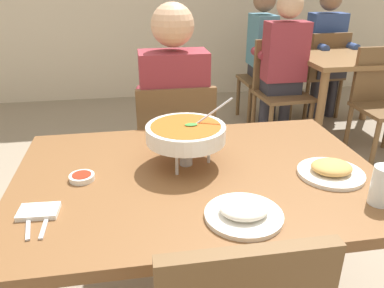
{
  "coord_description": "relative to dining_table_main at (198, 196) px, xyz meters",
  "views": [
    {
      "loc": [
        -0.23,
        -1.23,
        1.44
      ],
      "look_at": [
        0.0,
        0.15,
        0.81
      ],
      "focal_mm": 35.57,
      "sensor_mm": 36.0,
      "label": 1
    }
  ],
  "objects": [
    {
      "name": "dining_table_main",
      "position": [
        0.0,
        0.0,
        0.0
      ],
      "size": [
        1.35,
        0.93,
        0.76
      ],
      "color": "brown",
      "rests_on": "ground_plane"
    },
    {
      "name": "chair_diner_main",
      "position": [
        -0.0,
        0.75,
        -0.14
      ],
      "size": [
        0.44,
        0.44,
        0.9
      ],
      "color": "brown",
      "rests_on": "ground_plane"
    },
    {
      "name": "diner_main",
      "position": [
        0.0,
        0.78,
        0.09
      ],
      "size": [
        0.4,
        0.45,
        1.31
      ],
      "color": "#2D2D38",
      "rests_on": "ground_plane"
    },
    {
      "name": "curry_bowl",
      "position": [
        -0.04,
        0.07,
        0.23
      ],
      "size": [
        0.33,
        0.3,
        0.26
      ],
      "color": "silver",
      "rests_on": "dining_table_main"
    },
    {
      "name": "rice_plate",
      "position": [
        0.08,
        -0.3,
        0.12
      ],
      "size": [
        0.24,
        0.24,
        0.06
      ],
      "color": "white",
      "rests_on": "dining_table_main"
    },
    {
      "name": "appetizer_plate",
      "position": [
        0.47,
        -0.1,
        0.12
      ],
      "size": [
        0.24,
        0.24,
        0.06
      ],
      "color": "white",
      "rests_on": "dining_table_main"
    },
    {
      "name": "sauce_dish",
      "position": [
        -0.42,
        0.01,
        0.11
      ],
      "size": [
        0.09,
        0.09,
        0.02
      ],
      "color": "white",
      "rests_on": "dining_table_main"
    },
    {
      "name": "napkin_folded",
      "position": [
        -0.53,
        -0.18,
        0.11
      ],
      "size": [
        0.12,
        0.09,
        0.02
      ],
      "primitive_type": "cube",
      "rotation": [
        0.0,
        0.0,
        -0.06
      ],
      "color": "white",
      "rests_on": "dining_table_main"
    },
    {
      "name": "fork_utensil",
      "position": [
        -0.55,
        -0.23,
        0.11
      ],
      "size": [
        0.04,
        0.17,
        0.01
      ],
      "primitive_type": "cube",
      "rotation": [
        0.0,
        0.0,
        0.19
      ],
      "color": "silver",
      "rests_on": "dining_table_main"
    },
    {
      "name": "spoon_utensil",
      "position": [
        -0.5,
        -0.23,
        0.11
      ],
      "size": [
        0.01,
        0.17,
        0.01
      ],
      "primitive_type": "cube",
      "rotation": [
        0.0,
        0.0,
        0.0
      ],
      "color": "silver",
      "rests_on": "dining_table_main"
    },
    {
      "name": "drink_glass",
      "position": [
        0.54,
        -0.3,
        0.16
      ],
      "size": [
        0.07,
        0.07,
        0.13
      ],
      "color": "silver",
      "rests_on": "dining_table_main"
    },
    {
      "name": "dining_table_far",
      "position": [
        1.77,
        1.92,
        -0.03
      ],
      "size": [
        1.0,
        0.8,
        0.76
      ],
      "color": "brown",
      "rests_on": "ground_plane"
    },
    {
      "name": "chair_bg_left",
      "position": [
        1.76,
        2.44,
        -0.14
      ],
      "size": [
        0.47,
        0.47,
        0.9
      ],
      "color": "brown",
      "rests_on": "ground_plane"
    },
    {
      "name": "chair_bg_middle",
      "position": [
        1.21,
        2.44,
        -0.14
      ],
      "size": [
        0.45,
        0.45,
        0.9
      ],
      "color": "brown",
      "rests_on": "ground_plane"
    },
    {
      "name": "chair_bg_right",
      "position": [
        1.11,
        1.97,
        -0.14
      ],
      "size": [
        0.47,
        0.47,
        0.9
      ],
      "color": "brown",
      "rests_on": "ground_plane"
    },
    {
      "name": "chair_bg_corner",
      "position": [
        1.8,
        1.46,
        -0.14
      ],
      "size": [
        0.44,
        0.44,
        0.9
      ],
      "color": "brown",
      "rests_on": "ground_plane"
    },
    {
      "name": "patron_bg_left",
      "position": [
        1.8,
        2.5,
        0.09
      ],
      "size": [
        0.4,
        0.45,
        1.31
      ],
      "color": "#2D2D38",
      "rests_on": "ground_plane"
    },
    {
      "name": "patron_bg_middle",
      "position": [
        1.14,
        2.5,
        0.09
      ],
      "size": [
        0.45,
        0.4,
        1.31
      ],
      "color": "#2D2D38",
      "rests_on": "ground_plane"
    },
    {
      "name": "patron_bg_right",
      "position": [
        1.11,
        1.94,
        0.09
      ],
      "size": [
        0.4,
        0.45,
        1.31
      ],
      "color": "#2D2D38",
      "rests_on": "ground_plane"
    }
  ]
}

